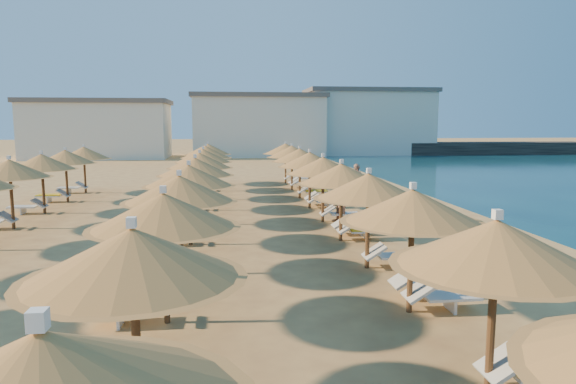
{
  "coord_description": "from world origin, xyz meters",
  "views": [
    {
      "loc": [
        -0.83,
        -15.52,
        3.97
      ],
      "look_at": [
        1.46,
        4.0,
        1.3
      ],
      "focal_mm": 32.0,
      "sensor_mm": 36.0,
      "label": 1
    }
  ],
  "objects": [
    {
      "name": "ground",
      "position": [
        0.0,
        0.0,
        0.0
      ],
      "size": [
        220.0,
        220.0,
        0.0
      ],
      "primitive_type": "plane",
      "color": "tan",
      "rests_on": "ground"
    },
    {
      "name": "jetty",
      "position": [
        29.08,
        45.73,
        0.75
      ],
      "size": [
        30.09,
        4.72,
        1.5
      ],
      "primitive_type": "cube",
      "rotation": [
        0.0,
        0.0,
        -0.02
      ],
      "color": "black",
      "rests_on": "ground"
    },
    {
      "name": "hotel_blocks",
      "position": [
        2.68,
        46.18,
        3.7
      ],
      "size": [
        47.42,
        12.19,
        8.1
      ],
      "color": "silver",
      "rests_on": "ground"
    },
    {
      "name": "parasol_row_east",
      "position": [
        2.92,
        2.8,
        2.23
      ],
      "size": [
        3.0,
        32.9,
        2.76
      ],
      "color": "brown",
      "rests_on": "ground"
    },
    {
      "name": "parasol_row_west",
      "position": [
        -2.08,
        2.8,
        2.23
      ],
      "size": [
        3.0,
        32.9,
        2.76
      ],
      "color": "brown",
      "rests_on": "ground"
    },
    {
      "name": "parasol_row_inland",
      "position": [
        -8.87,
        4.46,
        2.23
      ],
      "size": [
        3.0,
        22.93,
        2.76
      ],
      "color": "brown",
      "rests_on": "ground"
    },
    {
      "name": "loungers",
      "position": [
        -1.54,
        3.0,
        0.34
      ],
      "size": [
        14.76,
        30.54,
        0.66
      ],
      "color": "silver",
      "rests_on": "ground"
    },
    {
      "name": "beachgoer_c",
      "position": [
        5.68,
        9.92,
        0.95
      ],
      "size": [
        0.94,
        1.2,
        1.9
      ],
      "primitive_type": "imported",
      "rotation": [
        0.0,
        0.0,
        -1.07
      ],
      "color": "tan",
      "rests_on": "ground"
    },
    {
      "name": "beachgoer_b",
      "position": [
        3.59,
        4.24,
        0.83
      ],
      "size": [
        0.99,
        1.02,
        1.66
      ],
      "primitive_type": "imported",
      "rotation": [
        0.0,
        0.0,
        -0.92
      ],
      "color": "tan",
      "rests_on": "ground"
    }
  ]
}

